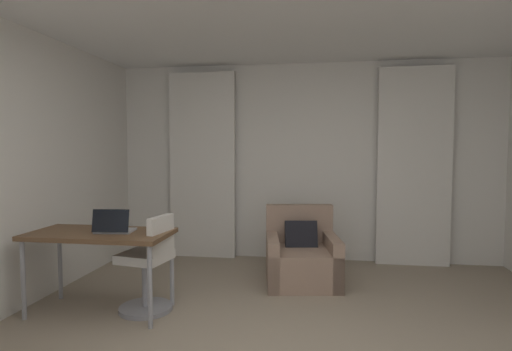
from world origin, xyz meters
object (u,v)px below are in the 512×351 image
(desk_chair, at_px, (149,269))
(laptop, at_px, (114,227))
(desk, at_px, (100,239))
(armchair, at_px, (302,258))

(desk_chair, relative_size, laptop, 2.55)
(desk_chair, bearing_deg, desk, -168.26)
(desk, relative_size, desk_chair, 1.42)
(armchair, xyz_separation_m, desk_chair, (-1.34, -1.05, 0.13))
(desk, bearing_deg, armchair, 32.86)
(armchair, xyz_separation_m, desk, (-1.75, -1.13, 0.40))
(laptop, bearing_deg, desk_chair, 18.65)
(armchair, height_order, desk_chair, desk_chair)
(desk_chair, height_order, laptop, laptop)
(desk, distance_m, desk_chair, 0.51)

